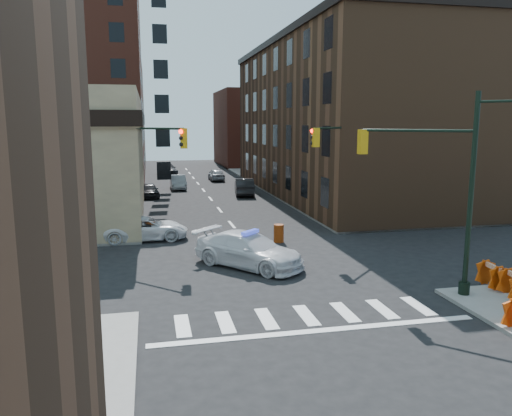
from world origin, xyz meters
name	(u,v)px	position (x,y,z in m)	size (l,w,h in m)	color
ground	(264,264)	(0.00, 0.00, 0.00)	(140.00, 140.00, 0.00)	black
sidewalk_ne	(387,179)	(23.00, 32.75, 0.07)	(34.00, 54.50, 0.15)	gray
apartment_block	(30,78)	(-18.50, 40.00, 12.00)	(25.00, 25.00, 24.00)	#5D291D
commercial_row_ne	(343,122)	(13.00, 22.50, 7.00)	(14.00, 34.00, 14.00)	#503320
filler_nw	(80,116)	(-16.00, 62.00, 8.00)	(20.00, 18.00, 16.00)	brown
filler_ne	(268,128)	(14.00, 58.00, 6.00)	(16.00, 16.00, 12.00)	#5D291D
signal_pole_se	(443,182)	(6.04, -5.52, 4.61)	(5.40, 5.27, 8.00)	black
signal_pole_nw	(142,170)	(-5.85, 5.34, 4.34)	(3.58, 3.67, 8.00)	black
signal_pole_ne	(338,166)	(5.84, 5.35, 4.34)	(3.67, 3.58, 8.00)	black
tree_ne_near	(278,157)	(7.50, 26.00, 3.49)	(3.00, 3.00, 4.85)	black
tree_ne_far	(261,152)	(7.50, 34.00, 3.49)	(3.00, 3.00, 4.85)	black
police_car	(249,250)	(-0.83, -0.17, 0.83)	(2.33, 5.73, 1.66)	silver
pickup	(145,228)	(-5.79, 6.63, 0.70)	(2.33, 5.05, 1.40)	silver
parked_car_wnear	(149,190)	(-5.50, 24.17, 0.67)	(1.57, 3.91, 1.33)	black
parked_car_wfar	(178,182)	(-2.50, 29.53, 0.73)	(1.55, 4.44, 1.46)	gray
parked_car_wdeep	(167,169)	(-3.12, 44.13, 0.77)	(2.17, 5.34, 1.55)	black
parked_car_enear	(244,187)	(3.51, 23.78, 0.81)	(1.72, 4.94, 1.63)	black
parked_car_efar	(216,174)	(2.50, 36.54, 0.73)	(1.72, 4.27, 1.45)	#999CA2
pedestrian_a	(90,229)	(-8.91, 6.00, 0.95)	(0.58, 0.38, 1.60)	black
pedestrian_b	(77,227)	(-9.61, 6.31, 1.00)	(0.83, 0.65, 1.71)	black
pedestrian_c	(34,223)	(-12.20, 7.60, 1.11)	(1.12, 0.47, 1.91)	black
barrel_road	(279,233)	(1.89, 4.40, 0.53)	(0.59, 0.59, 1.06)	orange
barrel_bank	(150,231)	(-5.50, 6.78, 0.50)	(0.57, 0.57, 1.01)	#DC4C0A
barricade_se_a	(492,275)	(8.50, -5.70, 0.63)	(1.28, 0.64, 0.96)	#CC4909
barricade_nw_a	(132,229)	(-6.56, 7.09, 0.60)	(1.21, 0.60, 0.90)	#EE570B
barricade_nw_b	(75,237)	(-9.70, 5.70, 0.59)	(1.16, 0.58, 0.87)	#D5680A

